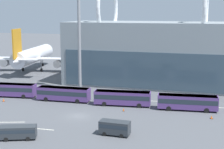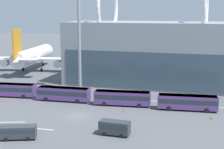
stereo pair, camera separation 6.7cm
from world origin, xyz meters
name	(u,v)px [view 2 (the right image)]	position (x,y,z in m)	size (l,w,h in m)	color
ground_plane	(78,116)	(0.00, 0.00, 0.00)	(440.00, 440.00, 0.00)	#515459
airliner_at_gate_near	(33,56)	(-34.31, 43.30, 5.24)	(33.24, 33.86, 14.93)	silver
airliner_at_gate_far	(215,61)	(25.28, 49.51, 5.07)	(42.95, 40.95, 15.70)	silver
shuttle_bus_0	(11,89)	(-21.22, 9.72, 1.85)	(12.38, 4.29, 3.14)	#56387A
shuttle_bus_1	(63,93)	(-7.44, 9.67, 1.85)	(12.25, 3.40, 3.14)	#56387A
shuttle_bus_2	(122,97)	(6.33, 9.91, 1.85)	(12.37, 4.19, 3.14)	#56387A
shuttle_bus_3	(187,101)	(20.10, 10.33, 1.85)	(12.35, 4.01, 3.14)	#56387A
service_van_foreground	(115,127)	(9.80, -7.85, 1.41)	(5.05, 2.23, 2.39)	#2D3338
service_van_crossing	(18,131)	(-4.50, -14.06, 1.29)	(6.18, 4.05, 2.18)	#2D3338
floodlight_mast	(79,32)	(-7.91, 20.82, 15.05)	(2.26, 2.26, 26.53)	gray
lane_stripe_1	(220,108)	(26.65, 14.21, 0.00)	(6.50, 0.25, 0.01)	silver
lane_stripe_3	(169,102)	(15.55, 15.98, 0.00)	(9.45, 0.25, 0.01)	silver
lane_stripe_4	(33,128)	(-4.89, -8.80, 0.00)	(8.05, 0.25, 0.01)	silver
lane_stripe_5	(5,122)	(-11.51, -7.38, 0.00)	(7.49, 0.25, 0.01)	silver
traffic_cone_0	(3,100)	(-20.39, 5.43, 0.31)	(0.60, 0.60, 0.63)	black
traffic_cone_1	(123,110)	(7.67, 5.89, 0.30)	(0.44, 0.44, 0.62)	black
traffic_cone_2	(211,117)	(25.00, 5.86, 0.29)	(0.60, 0.60, 0.60)	black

